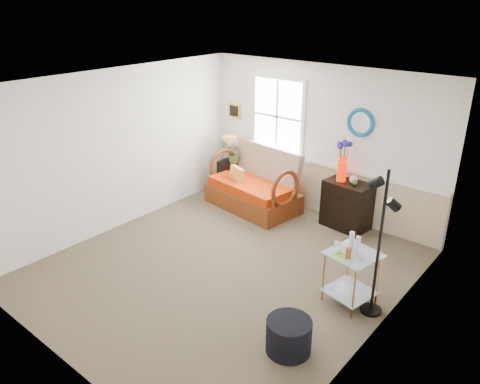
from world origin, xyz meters
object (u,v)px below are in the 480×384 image
Objects in this scene: cabinet at (347,205)px; ottoman at (289,336)px; lamp_stand at (230,176)px; loveseat at (253,180)px; floor_lamp at (379,245)px; side_table at (351,278)px.

ottoman is at bearing -66.59° from cabinet.
ottoman is at bearing -41.05° from lamp_stand.
floor_lamp is at bearing -18.51° from loveseat.
cabinet is at bearing 119.18° from side_table.
loveseat is 2.63× the size of lamp_stand.
floor_lamp is 1.49m from ottoman.
cabinet is at bearing 1.81° from lamp_stand.
cabinet reaches higher than lamp_stand.
side_table is at bearing -21.07° from loveseat.
side_table is 0.65m from floor_lamp.
cabinet is at bearing 107.07° from ottoman.
floor_lamp is at bearing -47.83° from cabinet.
ottoman is (3.46, -3.01, -0.12)m from lamp_stand.
lamp_stand is 3.98m from side_table.
lamp_stand is at bearing 167.00° from loveseat.
floor_lamp is (1.35, -1.87, 0.53)m from cabinet.
lamp_stand is at bearing -171.85° from cabinet.
lamp_stand is 2.51m from cabinet.
side_table is 1.23m from ottoman.
lamp_stand is at bearing 149.20° from floor_lamp.
lamp_stand is 1.25× the size of ottoman.
loveseat is 2.34× the size of side_table.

